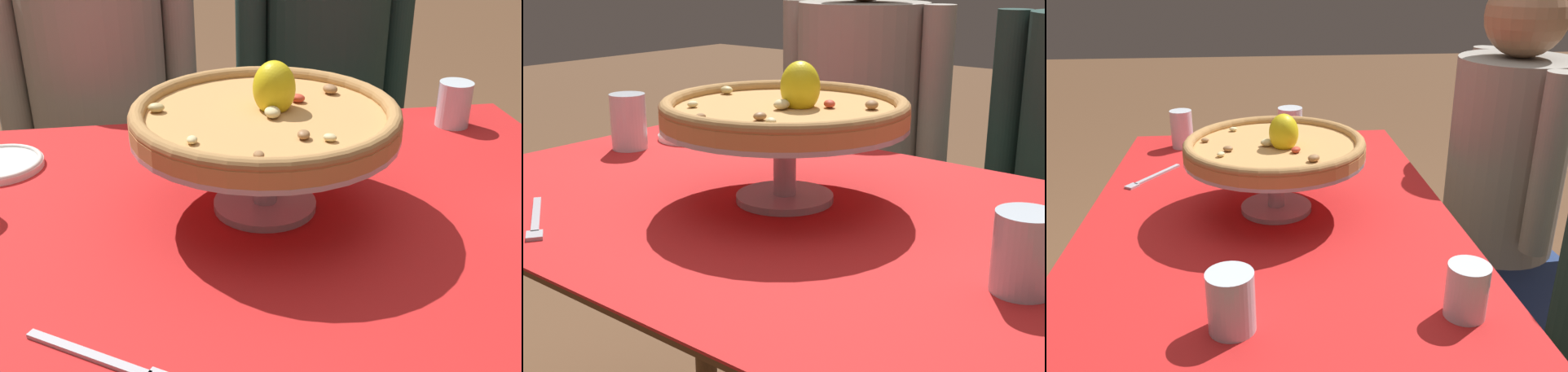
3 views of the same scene
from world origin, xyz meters
The scene contains 8 objects.
dining_table centered at (0.00, 0.00, 0.63)m, with size 1.23×0.85×0.75m.
pizza_stand centered at (0.02, 0.02, 0.86)m, with size 0.41×0.41×0.14m.
pizza centered at (0.02, 0.02, 0.91)m, with size 0.41×0.41×0.10m.
water_glass_side_left centered at (-0.48, 0.08, 0.80)m, with size 0.08×0.08×0.12m.
water_glass_side_right centered at (0.47, -0.07, 0.79)m, with size 0.08×0.08×0.10m.
side_plate centered at (-0.44, 0.24, 0.76)m, with size 0.16×0.16×0.02m.
dinner_fork centered at (-0.22, -0.31, 0.75)m, with size 0.17×0.12×0.01m.
diner_left centered at (-0.30, 0.73, 0.62)m, with size 0.50×0.36×1.27m.
Camera 2 is at (0.76, -0.88, 1.14)m, focal length 49.38 mm.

